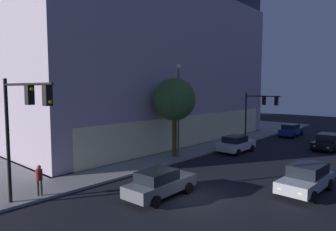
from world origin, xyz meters
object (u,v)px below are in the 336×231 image
car_white (236,144)px  car_black (328,141)px  car_blue (291,130)px  traffic_light_far_corner (259,107)px  modern_building (111,60)px  sidewalk_tree (174,100)px  street_lamp_sidewalk (178,99)px  car_grey (160,183)px  traffic_light_near_corner (22,116)px  pedestrian_waiting (39,177)px  car_silver (306,178)px

car_white → car_black: 9.68m
car_white → car_blue: size_ratio=0.91×
car_black → traffic_light_far_corner: bearing=103.7°
modern_building → sidewalk_tree: (-5.53, -16.15, -4.83)m
traffic_light_far_corner → street_lamp_sidewalk: (-11.69, 1.82, 1.11)m
sidewalk_tree → car_grey: 10.57m
traffic_light_near_corner → street_lamp_sidewalk: bearing=7.1°
modern_building → car_black: (7.74, -25.15, -9.18)m
traffic_light_near_corner → traffic_light_far_corner: size_ratio=1.16×
traffic_light_near_corner → car_grey: size_ratio=1.40×
sidewalk_tree → pedestrian_waiting: bearing=-176.2°
car_grey → car_blue: size_ratio=0.96×
traffic_light_far_corner → car_blue: traffic_light_far_corner is taller
sidewalk_tree → car_grey: bearing=-144.0°
sidewalk_tree → car_grey: size_ratio=1.49×
car_black → car_silver: bearing=-170.4°
car_white → car_black: size_ratio=0.91×
traffic_light_near_corner → car_blue: (33.00, -1.04, -3.93)m
pedestrian_waiting → street_lamp_sidewalk: bearing=1.5°
traffic_light_far_corner → car_silver: 16.30m
modern_building → sidewalk_tree: bearing=-108.9°
modern_building → pedestrian_waiting: size_ratio=18.53×
sidewalk_tree → car_grey: (-7.80, -5.67, -4.34)m
car_blue → traffic_light_near_corner: bearing=178.2°
sidewalk_tree → car_silver: (-1.45, -11.49, -4.29)m
traffic_light_far_corner → pedestrian_waiting: 24.26m
modern_building → traffic_light_far_corner: size_ratio=5.79×
car_black → car_blue: size_ratio=1.01×
car_grey → car_white: car_white is taller
car_blue → street_lamp_sidewalk: bearing=171.9°
car_silver → car_blue: car_silver is taller
car_grey → car_black: 21.33m
street_lamp_sidewalk → car_blue: street_lamp_sidewalk is taller
street_lamp_sidewalk → traffic_light_near_corner: bearing=-172.9°
car_white → car_blue: bearing=-1.6°
traffic_light_far_corner → sidewalk_tree: (-11.63, 2.31, 1.05)m
traffic_light_far_corner → car_silver: (-13.08, -9.18, -3.23)m
traffic_light_far_corner → car_grey: traffic_light_far_corner is taller
modern_building → car_grey: size_ratio=6.97×
pedestrian_waiting → car_grey: 6.70m
traffic_light_near_corner → car_blue: bearing=-1.8°
modern_building → street_lamp_sidewalk: bearing=-108.6°
pedestrian_waiting → car_blue: 31.78m
modern_building → sidewalk_tree: size_ratio=4.66×
traffic_light_near_corner → car_silver: traffic_light_near_corner is taller
traffic_light_far_corner → car_white: bearing=-174.6°
modern_building → car_grey: 27.16m
traffic_light_near_corner → pedestrian_waiting: bearing=46.4°
street_lamp_sidewalk → sidewalk_tree: size_ratio=1.17×
pedestrian_waiting → car_white: size_ratio=0.40×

